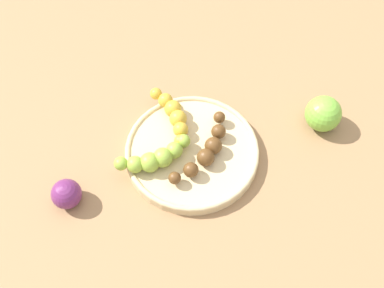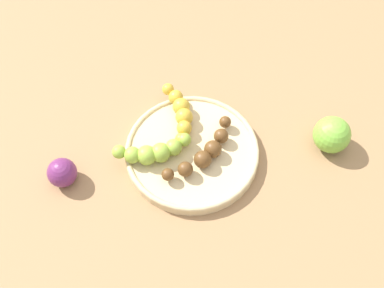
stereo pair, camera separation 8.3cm
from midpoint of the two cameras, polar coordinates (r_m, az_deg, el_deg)
ground_plane at (r=0.87m, az=-2.75°, el=-1.56°), size 2.40×2.40×0.00m
fruit_bowl at (r=0.86m, az=-2.78°, el=-1.14°), size 0.24×0.24×0.02m
banana_overripe at (r=0.83m, az=-1.20°, el=-1.03°), size 0.17×0.07×0.03m
banana_spotted at (r=0.88m, az=-4.99°, el=3.37°), size 0.07×0.13×0.03m
banana_green at (r=0.83m, az=-7.36°, el=-1.89°), size 0.14×0.07×0.04m
plum_purple at (r=0.84m, az=-17.75°, el=-6.02°), size 0.05×0.05×0.05m
apple_green at (r=0.90m, az=13.08°, el=3.40°), size 0.07×0.07×0.07m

